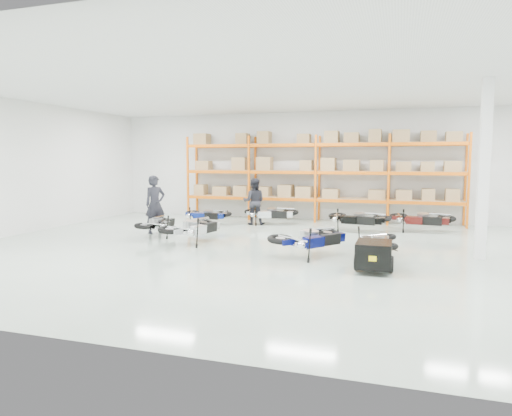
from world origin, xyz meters
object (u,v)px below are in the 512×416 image
(trailer, at_px, (374,255))
(moto_back_c, at_px, (357,215))
(person_left, at_px, (155,204))
(moto_back_a, at_px, (206,212))
(moto_silver_left, at_px, (194,223))
(moto_black_far_left, at_px, (159,220))
(moto_touring_right, at_px, (377,238))
(moto_back_b, at_px, (271,210))
(person_back, at_px, (254,202))
(moto_back_d, at_px, (421,215))
(moto_blue_centre, at_px, (311,233))

(trailer, bearing_deg, moto_back_c, 98.58)
(moto_back_c, height_order, person_left, person_left)
(trailer, distance_m, moto_back_a, 8.81)
(moto_silver_left, distance_m, moto_black_far_left, 1.85)
(moto_touring_right, xyz_separation_m, moto_back_a, (-6.62, 4.21, -0.01))
(moto_silver_left, xyz_separation_m, moto_back_a, (-1.26, 3.78, -0.10))
(moto_black_far_left, bearing_deg, moto_back_c, -162.35)
(moto_silver_left, distance_m, moto_back_b, 4.76)
(trailer, xyz_separation_m, person_back, (-4.87, 6.41, 0.50))
(moto_silver_left, relative_size, moto_back_b, 1.08)
(moto_silver_left, height_order, moto_back_c, moto_silver_left)
(moto_back_d, xyz_separation_m, person_left, (-8.73, -3.01, 0.41))
(moto_back_b, bearing_deg, person_left, 126.20)
(trailer, height_order, moto_back_d, moto_back_d)
(moto_back_d, relative_size, person_back, 1.06)
(moto_black_far_left, relative_size, moto_back_d, 0.91)
(person_left, height_order, person_back, person_left)
(person_left, bearing_deg, moto_back_c, -34.06)
(moto_silver_left, bearing_deg, person_left, -21.75)
(moto_back_b, bearing_deg, moto_touring_right, -148.88)
(moto_silver_left, xyz_separation_m, trailer, (5.37, -2.03, -0.21))
(moto_black_far_left, distance_m, moto_back_c, 6.83)
(trailer, bearing_deg, moto_back_a, 138.77)
(moto_back_b, relative_size, moto_back_c, 0.96)
(moto_back_a, height_order, person_left, person_left)
(moto_back_b, bearing_deg, person_back, 103.45)
(moto_back_a, xyz_separation_m, person_left, (-0.85, -2.38, 0.48))
(moto_touring_right, distance_m, moto_back_d, 5.00)
(moto_back_b, height_order, person_left, person_left)
(moto_touring_right, relative_size, moto_back_d, 0.89)
(moto_back_c, distance_m, moto_back_d, 2.22)
(moto_black_far_left, bearing_deg, moto_blue_centre, 154.72)
(trailer, bearing_deg, moto_black_far_left, 157.90)
(moto_touring_right, distance_m, moto_back_a, 7.85)
(moto_touring_right, xyz_separation_m, person_left, (-7.47, 1.83, 0.47))
(trailer, bearing_deg, person_left, 155.34)
(moto_blue_centre, height_order, moto_black_far_left, moto_blue_centre)
(moto_silver_left, distance_m, moto_back_d, 7.96)
(moto_blue_centre, height_order, moto_back_b, moto_blue_centre)
(moto_back_d, bearing_deg, moto_blue_centre, 158.70)
(trailer, bearing_deg, moto_blue_centre, 143.32)
(moto_black_far_left, height_order, moto_touring_right, moto_black_far_left)
(person_back, bearing_deg, moto_back_c, 161.25)
(moto_back_d, bearing_deg, moto_back_a, 102.44)
(moto_back_c, relative_size, moto_back_d, 1.01)
(moto_touring_right, relative_size, person_back, 0.94)
(moto_back_b, xyz_separation_m, person_left, (-3.20, -3.23, 0.43))
(moto_black_far_left, relative_size, moto_back_c, 0.91)
(moto_silver_left, bearing_deg, trailer, 171.21)
(trailer, bearing_deg, moto_silver_left, 159.29)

